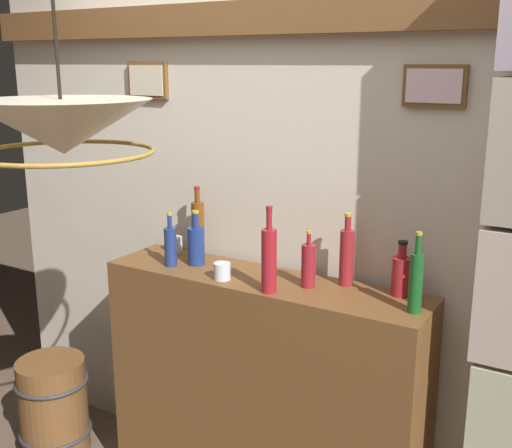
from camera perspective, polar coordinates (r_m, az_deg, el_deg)
The scene contains 14 objects.
panelled_rear_partition at distance 2.83m, azimuth 3.14°, elevation 0.37°, with size 3.44×0.15×2.51m.
bar_shelf_unit at distance 2.91m, azimuth 0.53°, elevation -15.40°, with size 1.45×0.35×1.12m, color brown.
liquor_bottle_vodka at distance 2.84m, azimuth -7.76°, elevation -1.94°, with size 0.05×0.05×0.25m.
liquor_bottle_tequila at distance 2.56m, azimuth 4.76°, elevation -3.72°, with size 0.06×0.06×0.24m.
liquor_bottle_gin at distance 2.48m, azimuth 1.18°, elevation -3.19°, with size 0.06×0.06×0.35m.
liquor_bottle_rum at distance 2.97m, azimuth -5.27°, elevation -0.30°, with size 0.06×0.06×0.33m.
liquor_bottle_sherry at distance 2.84m, azimuth -5.45°, elevation -1.87°, with size 0.08×0.08×0.25m.
liquor_bottle_bourbon at distance 2.53m, azimuth 13.00°, elevation -4.46°, with size 0.07×0.07×0.22m.
liquor_bottle_vermouth at distance 2.59m, azimuth 8.22°, elevation -2.87°, with size 0.06×0.06×0.30m.
liquor_bottle_whiskey at distance 2.36m, azimuth 14.28°, elevation -5.02°, with size 0.05×0.05×0.31m.
glass_tumbler_rocks at distance 3.06m, azimuth -7.37°, elevation -1.82°, with size 0.07×0.07×0.07m.
glass_tumbler_highball at distance 2.66m, azimuth -3.09°, elevation -4.29°, with size 0.07×0.07×0.07m.
pendant_lamp at distance 2.23m, azimuth -17.12°, elevation 8.23°, with size 0.61×0.61×0.60m.
wooden_barrel at distance 3.60m, azimuth -17.86°, elevation -15.41°, with size 0.38×0.38×0.51m.
Camera 1 is at (1.28, -1.33, 2.01)m, focal length 44.16 mm.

